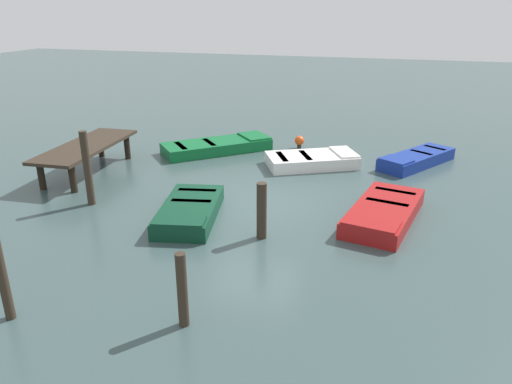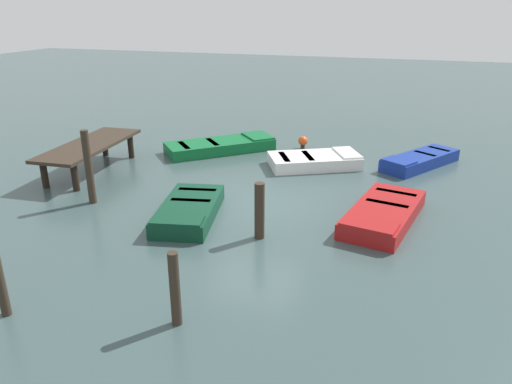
% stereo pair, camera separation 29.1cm
% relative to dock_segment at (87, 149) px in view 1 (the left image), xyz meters
% --- Properties ---
extents(ground_plane, '(80.00, 80.00, 0.00)m').
position_rel_dock_segment_xyz_m(ground_plane, '(-0.99, -5.98, -0.82)').
color(ground_plane, '#384C4C').
extents(dock_segment, '(4.31, 1.74, 0.95)m').
position_rel_dock_segment_xyz_m(dock_segment, '(0.00, 0.00, 0.00)').
color(dock_segment, '#33281E').
rests_on(dock_segment, ground_plane).
extents(rowboat_white, '(2.69, 3.32, 0.46)m').
position_rel_dock_segment_xyz_m(rowboat_white, '(2.77, -6.85, -0.60)').
color(rowboat_white, silver).
rests_on(rowboat_white, ground_plane).
extents(rowboat_blue, '(3.25, 2.60, 0.46)m').
position_rel_dock_segment_xyz_m(rowboat_blue, '(3.90, -10.23, -0.60)').
color(rowboat_blue, navy).
rests_on(rowboat_blue, ground_plane).
extents(rowboat_green, '(3.71, 3.88, 0.46)m').
position_rel_dock_segment_xyz_m(rowboat_green, '(3.49, -3.15, -0.60)').
color(rowboat_green, '#0F602D').
rests_on(rowboat_green, ground_plane).
extents(rowboat_red, '(3.48, 2.01, 0.46)m').
position_rel_dock_segment_xyz_m(rowboat_red, '(-1.09, -9.39, -0.60)').
color(rowboat_red, maroon).
rests_on(rowboat_red, ground_plane).
extents(rowboat_dark_green, '(3.05, 1.89, 0.46)m').
position_rel_dock_segment_xyz_m(rowboat_dark_green, '(-2.40, -4.62, -0.60)').
color(rowboat_dark_green, '#0C3823').
rests_on(rowboat_dark_green, ground_plane).
extents(mooring_piling_far_right, '(0.24, 0.24, 1.37)m').
position_rel_dock_segment_xyz_m(mooring_piling_far_right, '(-2.93, -6.69, -0.13)').
color(mooring_piling_far_right, '#33281E').
rests_on(mooring_piling_far_right, ground_plane).
extents(mooring_piling_near_left, '(0.17, 0.17, 1.55)m').
position_rel_dock_segment_xyz_m(mooring_piling_near_left, '(-7.21, -3.34, -0.04)').
color(mooring_piling_near_left, '#33281E').
rests_on(mooring_piling_near_left, ground_plane).
extents(mooring_piling_far_left, '(0.18, 0.18, 1.38)m').
position_rel_dock_segment_xyz_m(mooring_piling_far_left, '(-6.51, -6.34, -0.13)').
color(mooring_piling_far_left, '#33281E').
rests_on(mooring_piling_far_left, ground_plane).
extents(mooring_piling_near_right, '(0.21, 0.21, 2.06)m').
position_rel_dock_segment_xyz_m(mooring_piling_near_right, '(-2.30, -1.64, 0.21)').
color(mooring_piling_near_right, '#33281E').
rests_on(mooring_piling_near_right, ground_plane).
extents(marker_buoy, '(0.36, 0.36, 0.48)m').
position_rel_dock_segment_xyz_m(marker_buoy, '(4.78, -5.98, -0.53)').
color(marker_buoy, '#262626').
rests_on(marker_buoy, ground_plane).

